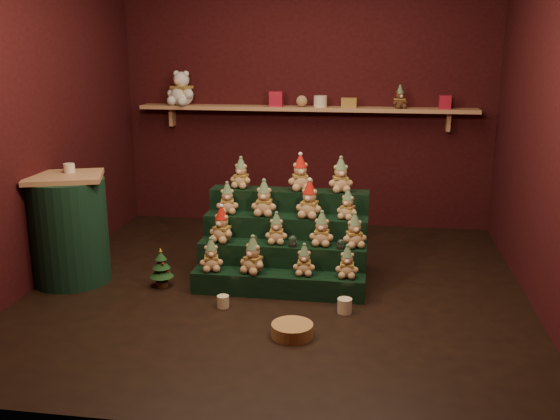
% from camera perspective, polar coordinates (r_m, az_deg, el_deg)
% --- Properties ---
extents(ground, '(4.00, 4.00, 0.00)m').
position_cam_1_polar(ground, '(5.23, -0.18, -7.13)').
color(ground, black).
rests_on(ground, ground).
extents(back_wall, '(4.00, 0.10, 2.80)m').
position_cam_1_polar(back_wall, '(6.90, 2.49, 10.22)').
color(back_wall, black).
rests_on(back_wall, ground).
extents(front_wall, '(4.00, 0.10, 2.80)m').
position_cam_1_polar(front_wall, '(2.89, -6.53, 3.66)').
color(front_wall, black).
rests_on(front_wall, ground).
extents(left_wall, '(0.10, 4.00, 2.80)m').
position_cam_1_polar(left_wall, '(5.57, -21.72, 8.09)').
color(left_wall, black).
rests_on(left_wall, ground).
extents(right_wall, '(0.10, 4.00, 2.80)m').
position_cam_1_polar(right_wall, '(4.99, 23.95, 7.19)').
color(right_wall, black).
rests_on(right_wall, ground).
extents(back_shelf, '(3.60, 0.26, 0.24)m').
position_cam_1_polar(back_shelf, '(6.73, 2.31, 9.20)').
color(back_shelf, tan).
rests_on(back_shelf, ground).
extents(riser_tier_front, '(1.40, 0.22, 0.18)m').
position_cam_1_polar(riser_tier_front, '(5.06, -0.20, -6.78)').
color(riser_tier_front, black).
rests_on(riser_tier_front, ground).
extents(riser_tier_midfront, '(1.40, 0.22, 0.36)m').
position_cam_1_polar(riser_tier_midfront, '(5.23, 0.18, -4.98)').
color(riser_tier_midfront, black).
rests_on(riser_tier_midfront, ground).
extents(riser_tier_midback, '(1.40, 0.22, 0.54)m').
position_cam_1_polar(riser_tier_midback, '(5.41, 0.53, -3.30)').
color(riser_tier_midback, black).
rests_on(riser_tier_midback, ground).
extents(riser_tier_back, '(1.40, 0.22, 0.72)m').
position_cam_1_polar(riser_tier_back, '(5.59, 0.85, -1.73)').
color(riser_tier_back, black).
rests_on(riser_tier_back, ground).
extents(teddy_0, '(0.23, 0.21, 0.27)m').
position_cam_1_polar(teddy_0, '(5.09, -6.31, -4.09)').
color(teddy_0, tan).
rests_on(teddy_0, riser_tier_front).
extents(teddy_1, '(0.27, 0.26, 0.30)m').
position_cam_1_polar(teddy_1, '(5.00, -2.49, -4.12)').
color(teddy_1, tan).
rests_on(teddy_1, riser_tier_front).
extents(teddy_2, '(0.18, 0.17, 0.25)m').
position_cam_1_polar(teddy_2, '(4.97, 2.23, -4.57)').
color(teddy_2, tan).
rests_on(teddy_2, riser_tier_front).
extents(teddy_3, '(0.19, 0.17, 0.26)m').
position_cam_1_polar(teddy_3, '(4.94, 6.16, -4.73)').
color(teddy_3, tan).
rests_on(teddy_3, riser_tier_front).
extents(teddy_4, '(0.26, 0.25, 0.30)m').
position_cam_1_polar(teddy_4, '(5.21, -5.34, -1.34)').
color(teddy_4, tan).
rests_on(teddy_4, riser_tier_midfront).
extents(teddy_5, '(0.19, 0.18, 0.26)m').
position_cam_1_polar(teddy_5, '(5.15, -0.33, -1.68)').
color(teddy_5, tan).
rests_on(teddy_5, riser_tier_midfront).
extents(teddy_6, '(0.21, 0.19, 0.28)m').
position_cam_1_polar(teddy_6, '(5.11, 3.84, -1.73)').
color(teddy_6, tan).
rests_on(teddy_6, riser_tier_midfront).
extents(teddy_7, '(0.25, 0.24, 0.28)m').
position_cam_1_polar(teddy_7, '(5.10, 6.82, -1.86)').
color(teddy_7, tan).
rests_on(teddy_7, riser_tier_midfront).
extents(teddy_8, '(0.23, 0.21, 0.27)m').
position_cam_1_polar(teddy_8, '(5.40, -4.84, 1.08)').
color(teddy_8, tan).
rests_on(teddy_8, riser_tier_midback).
extents(teddy_9, '(0.22, 0.20, 0.30)m').
position_cam_1_polar(teddy_9, '(5.32, -1.46, 1.09)').
color(teddy_9, tan).
rests_on(teddy_9, riser_tier_midback).
extents(teddy_10, '(0.26, 0.24, 0.31)m').
position_cam_1_polar(teddy_10, '(5.25, 2.71, 0.96)').
color(teddy_10, tan).
rests_on(teddy_10, riser_tier_midback).
extents(teddy_11, '(0.23, 0.22, 0.25)m').
position_cam_1_polar(teddy_11, '(5.25, 6.22, 0.52)').
color(teddy_11, tan).
rests_on(teddy_11, riser_tier_midback).
extents(teddy_12, '(0.23, 0.21, 0.27)m').
position_cam_1_polar(teddy_12, '(5.56, -3.58, 3.40)').
color(teddy_12, tan).
rests_on(teddy_12, riser_tier_back).
extents(teddy_13, '(0.27, 0.25, 0.31)m').
position_cam_1_polar(teddy_13, '(5.46, 1.86, 3.41)').
color(teddy_13, tan).
rests_on(teddy_13, riser_tier_back).
extents(teddy_14, '(0.25, 0.24, 0.30)m').
position_cam_1_polar(teddy_14, '(5.42, 5.57, 3.21)').
color(teddy_14, tan).
rests_on(teddy_14, riser_tier_back).
extents(snow_globe_a, '(0.06, 0.06, 0.08)m').
position_cam_1_polar(snow_globe_a, '(5.14, -2.40, -2.74)').
color(snow_globe_a, black).
rests_on(snow_globe_a, riser_tier_midfront).
extents(snow_globe_b, '(0.07, 0.07, 0.09)m').
position_cam_1_polar(snow_globe_b, '(5.09, 1.16, -2.85)').
color(snow_globe_b, black).
rests_on(snow_globe_b, riser_tier_midfront).
extents(snow_globe_c, '(0.06, 0.06, 0.08)m').
position_cam_1_polar(snow_globe_c, '(5.06, 5.55, -3.12)').
color(snow_globe_c, black).
rests_on(snow_globe_c, riser_tier_midfront).
extents(side_table, '(0.74, 0.68, 0.92)m').
position_cam_1_polar(side_table, '(5.54, -18.76, -1.67)').
color(side_table, tan).
rests_on(side_table, ground).
extents(table_ornament, '(0.09, 0.09, 0.07)m').
position_cam_1_polar(table_ornament, '(5.51, -18.72, 3.67)').
color(table_ornament, beige).
rests_on(table_ornament, side_table).
extents(mini_christmas_tree, '(0.20, 0.20, 0.34)m').
position_cam_1_polar(mini_christmas_tree, '(5.29, -10.80, -5.23)').
color(mini_christmas_tree, '#452E18').
rests_on(mini_christmas_tree, ground).
extents(mug_left, '(0.09, 0.09, 0.09)m').
position_cam_1_polar(mug_left, '(4.87, -5.23, -8.33)').
color(mug_left, beige).
rests_on(mug_left, ground).
extents(mug_right, '(0.11, 0.11, 0.11)m').
position_cam_1_polar(mug_right, '(4.77, 5.93, -8.70)').
color(mug_right, beige).
rests_on(mug_right, ground).
extents(wicker_basket, '(0.35, 0.35, 0.09)m').
position_cam_1_polar(wicker_basket, '(4.39, 1.12, -10.92)').
color(wicker_basket, '#AC8345').
rests_on(wicker_basket, ground).
extents(white_bear, '(0.41, 0.39, 0.46)m').
position_cam_1_polar(white_bear, '(6.96, -9.00, 11.35)').
color(white_bear, white).
rests_on(white_bear, back_shelf).
extents(brown_bear, '(0.21, 0.20, 0.23)m').
position_cam_1_polar(brown_bear, '(6.65, 10.89, 10.09)').
color(brown_bear, '#4A2D18').
rests_on(brown_bear, back_shelf).
extents(gift_tin_red_a, '(0.14, 0.14, 0.16)m').
position_cam_1_polar(gift_tin_red_a, '(6.74, -0.33, 10.13)').
color(gift_tin_red_a, '#B31B34').
rests_on(gift_tin_red_a, back_shelf).
extents(gift_tin_cream, '(0.14, 0.14, 0.12)m').
position_cam_1_polar(gift_tin_cream, '(6.69, 3.71, 9.88)').
color(gift_tin_cream, beige).
rests_on(gift_tin_cream, back_shelf).
extents(gift_tin_red_b, '(0.12, 0.12, 0.14)m').
position_cam_1_polar(gift_tin_red_b, '(6.70, 14.83, 9.52)').
color(gift_tin_red_b, '#B31B34').
rests_on(gift_tin_red_b, back_shelf).
extents(shelf_plush_ball, '(0.12, 0.12, 0.12)m').
position_cam_1_polar(shelf_plush_ball, '(6.71, 2.01, 9.92)').
color(shelf_plush_ball, tan).
rests_on(shelf_plush_ball, back_shelf).
extents(scarf_gift_box, '(0.16, 0.10, 0.10)m').
position_cam_1_polar(scarf_gift_box, '(6.67, 6.32, 9.73)').
color(scarf_gift_box, '#C4671B').
rests_on(scarf_gift_box, back_shelf).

